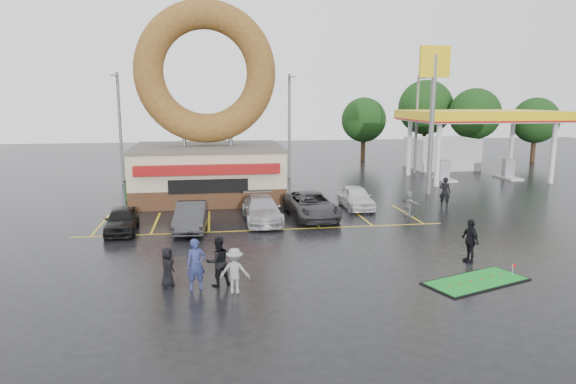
{
  "coord_description": "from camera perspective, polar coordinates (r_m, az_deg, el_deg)",
  "views": [
    {
      "loc": [
        -2.76,
        -23.23,
        7.06
      ],
      "look_at": [
        1.12,
        2.6,
        2.2
      ],
      "focal_mm": 32.0,
      "sensor_mm": 36.0,
      "label": 1
    }
  ],
  "objects": [
    {
      "name": "tree_far_b",
      "position": [
        61.96,
        25.81,
        7.16
      ],
      "size": [
        4.9,
        4.9,
        7.0
      ],
      "color": "#332114",
      "rests_on": "ground"
    },
    {
      "name": "streetlight_left",
      "position": [
        43.81,
        -18.18,
        7.04
      ],
      "size": [
        0.4,
        2.21,
        9.0
      ],
      "color": "slate",
      "rests_on": "ground"
    },
    {
      "name": "person_walker_far",
      "position": [
        34.74,
        17.03,
        -0.0
      ],
      "size": [
        0.85,
        0.79,
        1.96
      ],
      "primitive_type": "imported",
      "rotation": [
        0.0,
        0.0,
        2.54
      ],
      "color": "black",
      "rests_on": "ground"
    },
    {
      "name": "person_blackjkt",
      "position": [
        19.68,
        -7.78,
        -7.66
      ],
      "size": [
        1.09,
        0.95,
        1.89
      ],
      "primitive_type": "imported",
      "rotation": [
        0.0,
        0.0,
        3.44
      ],
      "color": "black",
      "rests_on": "ground"
    },
    {
      "name": "tree_far_d",
      "position": [
        57.77,
        8.41,
        7.92
      ],
      "size": [
        4.9,
        4.9,
        7.0
      ],
      "color": "#332114",
      "rests_on": "ground"
    },
    {
      "name": "person_bystander",
      "position": [
        19.97,
        -13.26,
        -8.13
      ],
      "size": [
        0.69,
        0.86,
        1.53
      ],
      "primitive_type": "imported",
      "rotation": [
        0.0,
        0.0,
        1.25
      ],
      "color": "black",
      "rests_on": "ground"
    },
    {
      "name": "car_white",
      "position": [
        33.13,
        7.54,
        -0.58
      ],
      "size": [
        1.72,
        4.23,
        1.44
      ],
      "primitive_type": "imported",
      "rotation": [
        0.0,
        0.0,
        0.01
      ],
      "color": "silver",
      "rests_on": "ground"
    },
    {
      "name": "dumpster",
      "position": [
        37.11,
        -16.03,
        0.18
      ],
      "size": [
        2.03,
        1.58,
        1.3
      ],
      "primitive_type": "cube",
      "rotation": [
        0.0,
        0.0,
        -0.23
      ],
      "color": "#1C461B",
      "rests_on": "ground"
    },
    {
      "name": "ground",
      "position": [
        24.43,
        -1.7,
        -6.26
      ],
      "size": [
        120.0,
        120.0,
        0.0
      ],
      "primitive_type": "plane",
      "color": "black",
      "rests_on": "ground"
    },
    {
      "name": "tree_far_c",
      "position": [
        62.37,
        15.04,
        9.06
      ],
      "size": [
        6.3,
        6.3,
        9.0
      ],
      "color": "#332114",
      "rests_on": "ground"
    },
    {
      "name": "person_cameraman",
      "position": [
        23.6,
        19.56,
        -5.1
      ],
      "size": [
        0.58,
        1.15,
        1.89
      ],
      "primitive_type": "imported",
      "rotation": [
        0.0,
        0.0,
        -1.46
      ],
      "color": "black",
      "rests_on": "ground"
    },
    {
      "name": "car_silver",
      "position": [
        29.34,
        -2.93,
        -1.95
      ],
      "size": [
        2.12,
        5.02,
        1.44
      ],
      "primitive_type": "imported",
      "rotation": [
        0.0,
        0.0,
        0.02
      ],
      "color": "#A5A5AA",
      "rests_on": "ground"
    },
    {
      "name": "streetlight_right",
      "position": [
        48.94,
        14.13,
        7.56
      ],
      "size": [
        0.4,
        2.21,
        9.0
      ],
      "color": "slate",
      "rests_on": "ground"
    },
    {
      "name": "car_grey",
      "position": [
        30.33,
        2.59,
        -1.47
      ],
      "size": [
        2.88,
        5.6,
        1.51
      ],
      "primitive_type": "imported",
      "rotation": [
        0.0,
        0.0,
        0.07
      ],
      "color": "#313134",
      "rests_on": "ground"
    },
    {
      "name": "shell_sign",
      "position": [
        38.59,
        15.84,
        10.62
      ],
      "size": [
        2.2,
        0.36,
        10.6
      ],
      "color": "slate",
      "rests_on": "ground"
    },
    {
      "name": "donut_shop",
      "position": [
        36.29,
        -8.95,
        6.31
      ],
      "size": [
        10.2,
        8.7,
        13.5
      ],
      "color": "#472B19",
      "rests_on": "ground"
    },
    {
      "name": "car_black",
      "position": [
        28.47,
        -17.99,
        -2.96
      ],
      "size": [
        1.77,
        3.99,
        1.34
      ],
      "primitive_type": "imported",
      "rotation": [
        0.0,
        0.0,
        0.05
      ],
      "color": "black",
      "rests_on": "ground"
    },
    {
      "name": "person_hoodie",
      "position": [
        18.9,
        -5.93,
        -8.71
      ],
      "size": [
        1.2,
        0.84,
        1.69
      ],
      "primitive_type": "imported",
      "rotation": [
        0.0,
        0.0,
        2.93
      ],
      "color": "gray",
      "rests_on": "ground"
    },
    {
      "name": "streetlight_mid",
      "position": [
        44.72,
        0.17,
        7.62
      ],
      "size": [
        0.4,
        2.21,
        9.0
      ],
      "color": "slate",
      "rests_on": "ground"
    },
    {
      "name": "gas_station",
      "position": [
        49.8,
        18.79,
        6.12
      ],
      "size": [
        12.3,
        13.65,
        5.9
      ],
      "color": "silver",
      "rests_on": "ground"
    },
    {
      "name": "tree_far_a",
      "position": [
        60.53,
        20.04,
        8.14
      ],
      "size": [
        5.6,
        5.6,
        8.0
      ],
      "color": "#332114",
      "rests_on": "ground"
    },
    {
      "name": "car_dgrey",
      "position": [
        27.98,
        -10.72,
        -2.7
      ],
      "size": [
        1.82,
        4.58,
        1.48
      ],
      "primitive_type": "imported",
      "rotation": [
        0.0,
        0.0,
        -0.06
      ],
      "color": "#2E2E30",
      "rests_on": "ground"
    },
    {
      "name": "person_walker_near",
      "position": [
        31.55,
        13.25,
        -1.25
      ],
      "size": [
        0.97,
        1.48,
        1.53
      ],
      "primitive_type": "imported",
      "rotation": [
        0.0,
        0.0,
        1.97
      ],
      "color": "gray",
      "rests_on": "ground"
    },
    {
      "name": "person_blue",
      "position": [
        19.43,
        -10.19,
        -7.92
      ],
      "size": [
        0.79,
        0.61,
        1.92
      ],
      "primitive_type": "imported",
      "rotation": [
        0.0,
        0.0,
        0.23
      ],
      "color": "navy",
      "rests_on": "ground"
    },
    {
      "name": "putting_green",
      "position": [
        21.42,
        20.17,
        -9.29
      ],
      "size": [
        4.52,
        3.1,
        0.52
      ],
      "color": "black",
      "rests_on": "ground"
    }
  ]
}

